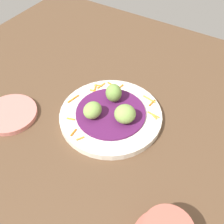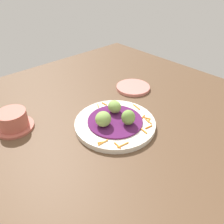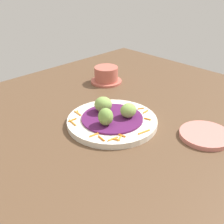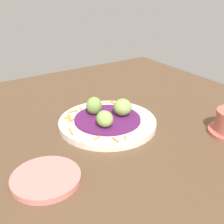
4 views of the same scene
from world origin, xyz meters
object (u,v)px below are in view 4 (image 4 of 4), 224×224
guac_scoop_right (123,107)px  side_plate_small (46,178)px  guac_scoop_center (106,119)px  main_plate (108,123)px  guac_scoop_left (94,106)px

guac_scoop_right → side_plate_small: 29.01cm
guac_scoop_center → guac_scoop_right: size_ratio=0.93×
guac_scoop_center → side_plate_small: (-9.20, 19.17, -3.59)cm
main_plate → guac_scoop_left: bearing=22.0°
main_plate → side_plate_small: bearing=120.0°
guac_scoop_left → guac_scoop_right: 7.51cm
main_plate → guac_scoop_right: bearing=-98.0°
side_plate_small → guac_scoop_center: bearing=-64.4°
main_plate → guac_scoop_center: 5.49cm
guac_scoop_left → guac_scoop_center: bearing=172.0°
guac_scoop_center → side_plate_small: 21.57cm
side_plate_small → main_plate: bearing=-60.0°
guac_scoop_left → side_plate_small: size_ratio=0.36×
guac_scoop_left → guac_scoop_right: (-4.62, -5.92, -0.14)cm
guac_scoop_left → guac_scoop_center: 7.51cm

